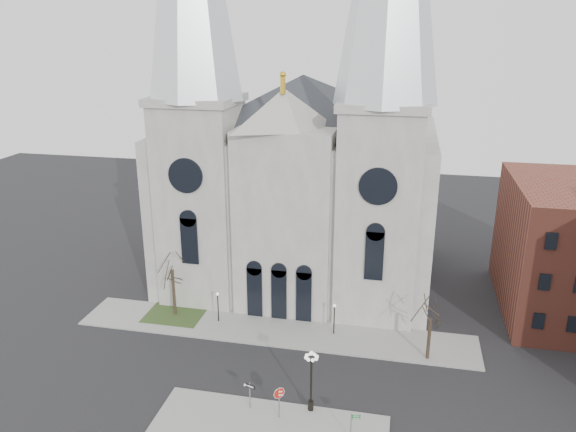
% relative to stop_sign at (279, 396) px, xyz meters
% --- Properties ---
extents(ground, '(160.00, 160.00, 0.00)m').
position_rel_stop_sign_xyz_m(ground, '(-3.51, 1.91, -2.07)').
color(ground, black).
rests_on(ground, ground).
extents(sidewalk_far, '(40.00, 6.00, 0.14)m').
position_rel_stop_sign_xyz_m(sidewalk_far, '(-3.51, 12.91, -2.00)').
color(sidewalk_far, gray).
rests_on(sidewalk_far, ground).
extents(grass_patch, '(6.00, 5.00, 0.18)m').
position_rel_stop_sign_xyz_m(grass_patch, '(-14.51, 13.91, -1.98)').
color(grass_patch, '#29421C').
rests_on(grass_patch, ground).
extents(cathedral, '(33.00, 26.66, 54.00)m').
position_rel_stop_sign_xyz_m(cathedral, '(-3.51, 24.77, 16.41)').
color(cathedral, gray).
rests_on(cathedral, ground).
extents(tree_left, '(3.20, 3.20, 7.50)m').
position_rel_stop_sign_xyz_m(tree_left, '(-14.51, 13.91, 3.51)').
color(tree_left, black).
rests_on(tree_left, ground).
extents(tree_right, '(3.20, 3.20, 6.00)m').
position_rel_stop_sign_xyz_m(tree_right, '(11.49, 10.91, 2.40)').
color(tree_right, black).
rests_on(tree_right, ground).
extents(ped_lamp_left, '(0.32, 0.32, 3.26)m').
position_rel_stop_sign_xyz_m(ped_lamp_left, '(-9.51, 13.41, 0.26)').
color(ped_lamp_left, black).
rests_on(ped_lamp_left, sidewalk_far).
extents(ped_lamp_right, '(0.32, 0.32, 3.26)m').
position_rel_stop_sign_xyz_m(ped_lamp_right, '(2.49, 13.41, 0.26)').
color(ped_lamp_right, black).
rests_on(ped_lamp_right, sidewalk_far).
extents(stop_sign, '(0.95, 0.32, 2.73)m').
position_rel_stop_sign_xyz_m(stop_sign, '(0.00, 0.00, 0.00)').
color(stop_sign, slate).
rests_on(stop_sign, sidewalk_near).
extents(globe_lamp, '(1.51, 1.51, 5.35)m').
position_rel_stop_sign_xyz_m(globe_lamp, '(2.25, 1.41, 1.43)').
color(globe_lamp, black).
rests_on(globe_lamp, sidewalk_near).
extents(one_way_sign, '(0.98, 0.33, 2.31)m').
position_rel_stop_sign_xyz_m(one_way_sign, '(-2.54, 0.66, -0.38)').
color(one_way_sign, slate).
rests_on(one_way_sign, sidewalk_near).
extents(street_name_sign, '(0.69, 0.20, 2.20)m').
position_rel_stop_sign_xyz_m(street_name_sign, '(5.78, -1.24, -0.63)').
color(street_name_sign, slate).
rests_on(street_name_sign, sidewalk_near).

